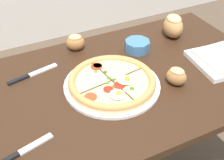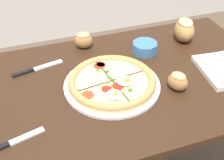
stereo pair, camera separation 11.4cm
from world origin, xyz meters
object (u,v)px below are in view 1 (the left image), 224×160
(bread_piece_far, at_px, (176,76))
(knife_main, at_px, (23,151))
(pizza, at_px, (112,82))
(ramekin_bowl, at_px, (137,45))
(bread_piece_mid, at_px, (75,42))
(knife_spare, at_px, (32,74))
(dining_table, at_px, (127,103))
(bread_piece_near, at_px, (173,26))

(bread_piece_far, height_order, knife_main, bread_piece_far)
(pizza, height_order, ramekin_bowl, pizza)
(bread_piece_mid, bearing_deg, ramekin_bowl, -27.50)
(bread_piece_mid, xyz_separation_m, knife_spare, (-0.22, -0.10, -0.03))
(pizza, relative_size, knife_spare, 1.72)
(bread_piece_mid, bearing_deg, bread_piece_far, -57.93)
(dining_table, distance_m, bread_piece_mid, 0.34)
(knife_main, height_order, knife_spare, same)
(bread_piece_far, bearing_deg, dining_table, 142.40)
(knife_main, relative_size, knife_spare, 0.92)
(bread_piece_near, distance_m, bread_piece_mid, 0.45)
(ramekin_bowl, bearing_deg, bread_piece_mid, 152.50)
(ramekin_bowl, xyz_separation_m, bread_piece_far, (0.01, -0.27, 0.01))
(ramekin_bowl, distance_m, knife_main, 0.67)
(bread_piece_mid, distance_m, knife_main, 0.58)
(pizza, bearing_deg, bread_piece_near, 26.95)
(pizza, bearing_deg, dining_table, 13.33)
(knife_main, bearing_deg, dining_table, 7.35)
(dining_table, distance_m, bread_piece_near, 0.43)
(dining_table, distance_m, pizza, 0.17)
(dining_table, xyz_separation_m, bread_piece_far, (0.14, -0.11, 0.16))
(bread_piece_mid, bearing_deg, pizza, -84.96)
(ramekin_bowl, height_order, knife_main, ramekin_bowl)
(bread_piece_near, bearing_deg, knife_spare, -179.07)
(bread_piece_near, relative_size, knife_spare, 0.65)
(bread_piece_near, bearing_deg, dining_table, -150.32)
(knife_main, bearing_deg, pizza, 8.98)
(knife_main, bearing_deg, bread_piece_mid, 38.95)
(knife_main, xyz_separation_m, knife_spare, (0.12, 0.36, 0.00))
(ramekin_bowl, height_order, bread_piece_near, bread_piece_near)
(ramekin_bowl, relative_size, knife_main, 0.59)
(bread_piece_near, bearing_deg, ramekin_bowl, -170.69)
(pizza, distance_m, bread_piece_far, 0.24)
(dining_table, height_order, pizza, pizza)
(bread_piece_near, distance_m, bread_piece_far, 0.36)
(dining_table, height_order, bread_piece_far, bread_piece_far)
(pizza, bearing_deg, bread_piece_far, -22.65)
(bread_piece_far, bearing_deg, bread_piece_mid, 122.07)
(ramekin_bowl, relative_size, bread_piece_near, 0.82)
(dining_table, distance_m, knife_spare, 0.39)
(ramekin_bowl, distance_m, bread_piece_near, 0.21)
(dining_table, relative_size, knife_main, 6.09)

